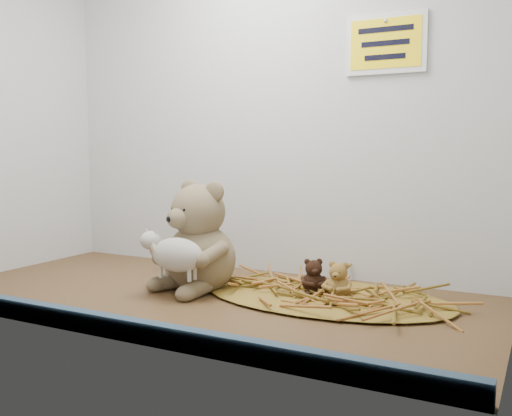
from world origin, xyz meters
The scene contains 8 objects.
alcove_shell centered at (0.00, 9.00, 45.00)cm, with size 120.40×60.20×90.40cm.
front_rail centered at (0.00, -28.80, 1.80)cm, with size 119.28×2.20×3.60cm, color #324C61.
straw_bed centered at (23.45, 10.35, 0.52)cm, with size 54.18×31.46×1.05cm, color olive.
main_teddy centered at (-4.42, 5.39, 12.29)cm, with size 19.82×20.92×24.58cm, color #887253, non-canonical shape.
toy_lamb centered at (-4.42, -3.42, 9.32)cm, with size 15.67×9.56×10.12cm, color beige, non-canonical shape.
mini_teddy_tan centered at (26.58, 9.39, 4.87)cm, with size 6.16×6.50×7.64cm, color olive, non-canonical shape.
mini_teddy_brown centered at (20.32, 11.31, 4.75)cm, with size 5.96×6.29×7.39cm, color black, non-canonical shape.
wall_sign centered at (30.00, 29.40, 55.00)cm, with size 16.00×1.20×11.00cm, color yellow.
Camera 1 is at (64.25, -100.37, 31.33)cm, focal length 40.00 mm.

